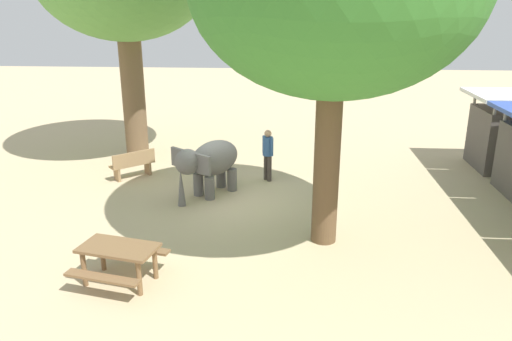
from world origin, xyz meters
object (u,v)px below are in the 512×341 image
(wooden_bench, at_px, (133,164))
(elephant, at_px, (209,162))
(picnic_table_near, at_px, (119,255))
(person_handler, at_px, (268,151))
(market_stall_white, at_px, (505,135))

(wooden_bench, bearing_deg, elephant, -68.33)
(elephant, distance_m, picnic_table_near, 4.96)
(elephant, bearing_deg, picnic_table_near, 25.16)
(elephant, relative_size, person_handler, 1.33)
(elephant, height_order, person_handler, person_handler)
(elephant, relative_size, market_stall_white, 0.85)
(wooden_bench, xyz_separation_m, market_stall_white, (-1.88, 12.02, 0.67))
(person_handler, distance_m, picnic_table_near, 6.74)
(person_handler, height_order, wooden_bench, person_handler)
(elephant, bearing_deg, wooden_bench, -79.09)
(elephant, distance_m, market_stall_white, 9.89)
(person_handler, bearing_deg, elephant, 1.57)
(elephant, bearing_deg, market_stall_white, 145.61)
(wooden_bench, height_order, picnic_table_near, wooden_bench)
(person_handler, relative_size, market_stall_white, 0.64)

